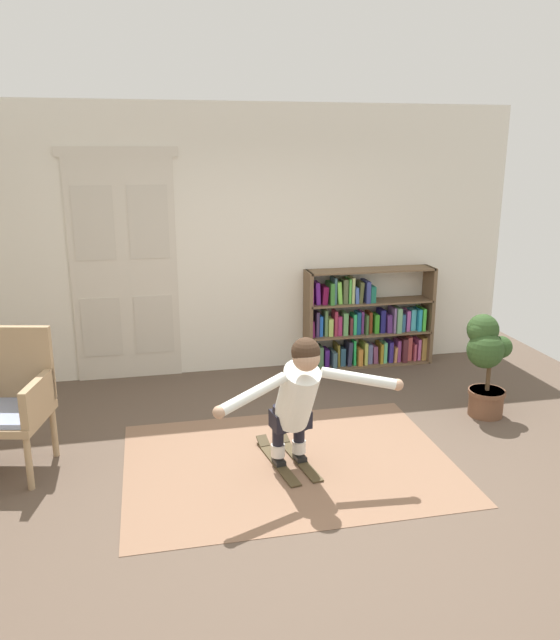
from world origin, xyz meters
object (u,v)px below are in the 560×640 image
potted_plant (486,357)px  wicker_chair (7,398)px  bookshelf (365,324)px  person_skier (298,394)px  skis_pair (287,458)px

potted_plant → wicker_chair: bearing=-177.7°
wicker_chair → bookshelf: bearing=26.1°
bookshelf → person_skier: bearing=-120.6°
wicker_chair → person_skier: (2.16, -0.57, 0.07)m
skis_pair → person_skier: bearing=-80.9°
wicker_chair → skis_pair: wicker_chair is taller
potted_plant → skis_pair: 2.15m
skis_pair → bookshelf: bearing=56.3°
potted_plant → skis_pair: (-2.01, -0.53, -0.54)m
bookshelf → wicker_chair: size_ratio=1.35×
potted_plant → skis_pair: potted_plant is taller
skis_pair → person_skier: size_ratio=0.56×
wicker_chair → potted_plant: (4.13, 0.16, -0.02)m
potted_plant → person_skier: size_ratio=0.65×
bookshelf → wicker_chair: 3.92m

